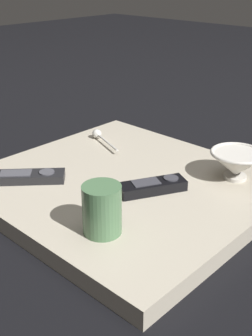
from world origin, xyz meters
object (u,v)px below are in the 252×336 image
(cereal_bowl, at_px, (237,163))
(tv_remote_far, at_px, (26,177))
(coffee_mug, at_px, (102,209))
(tv_remote_near, at_px, (154,186))
(teaspoon, at_px, (99,135))

(cereal_bowl, xyz_separation_m, tv_remote_far, (0.35, -0.35, -0.03))
(cereal_bowl, relative_size, coffee_mug, 1.31)
(cereal_bowl, relative_size, tv_remote_near, 0.81)
(tv_remote_near, bearing_deg, teaspoon, -112.45)
(teaspoon, bearing_deg, tv_remote_near, 67.55)
(teaspoon, height_order, tv_remote_far, teaspoon)
(coffee_mug, height_order, tv_remote_near, coffee_mug)
(cereal_bowl, distance_m, tv_remote_near, 0.21)
(cereal_bowl, relative_size, teaspoon, 0.87)
(cereal_bowl, distance_m, teaspoon, 0.42)
(tv_remote_far, bearing_deg, tv_remote_near, 123.90)
(teaspoon, relative_size, tv_remote_near, 0.93)
(cereal_bowl, bearing_deg, tv_remote_near, -28.75)
(tv_remote_far, bearing_deg, teaspoon, -167.21)
(teaspoon, bearing_deg, cereal_bowl, 96.89)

